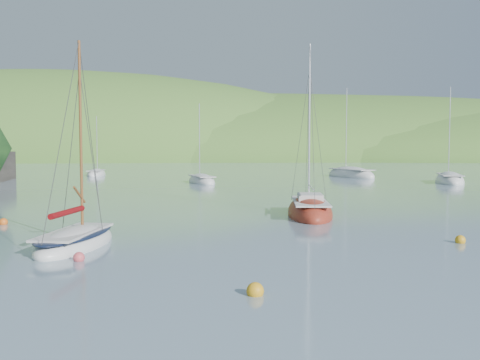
{
  "coord_description": "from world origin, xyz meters",
  "views": [
    {
      "loc": [
        1.14,
        -17.73,
        4.24
      ],
      "look_at": [
        1.53,
        8.0,
        2.59
      ],
      "focal_mm": 40.0,
      "sensor_mm": 36.0,
      "label": 1
    }
  ],
  "objects_px": {
    "distant_sloop_b": "(351,175)",
    "distant_sloop_d": "(449,181)",
    "sloop_red": "(310,212)",
    "distant_sloop_c": "(96,174)",
    "distant_sloop_a": "(202,181)",
    "daysailer_white": "(75,242)"
  },
  "relations": [
    {
      "from": "distant_sloop_a",
      "to": "daysailer_white",
      "type": "bearing_deg",
      "value": -113.21
    },
    {
      "from": "sloop_red",
      "to": "distant_sloop_d",
      "type": "distance_m",
      "value": 34.79
    },
    {
      "from": "sloop_red",
      "to": "distant_sloop_d",
      "type": "bearing_deg",
      "value": 58.63
    },
    {
      "from": "distant_sloop_b",
      "to": "distant_sloop_d",
      "type": "xyz_separation_m",
      "value": [
        8.74,
        -11.63,
        -0.01
      ]
    },
    {
      "from": "distant_sloop_a",
      "to": "distant_sloop_c",
      "type": "height_order",
      "value": "distant_sloop_a"
    },
    {
      "from": "distant_sloop_d",
      "to": "sloop_red",
      "type": "bearing_deg",
      "value": -110.88
    },
    {
      "from": "distant_sloop_b",
      "to": "daysailer_white",
      "type": "bearing_deg",
      "value": -138.82
    },
    {
      "from": "sloop_red",
      "to": "distant_sloop_d",
      "type": "height_order",
      "value": "distant_sloop_d"
    },
    {
      "from": "distant_sloop_c",
      "to": "distant_sloop_d",
      "type": "bearing_deg",
      "value": -22.07
    },
    {
      "from": "daysailer_white",
      "to": "distant_sloop_a",
      "type": "bearing_deg",
      "value": 93.05
    },
    {
      "from": "sloop_red",
      "to": "distant_sloop_c",
      "type": "height_order",
      "value": "sloop_red"
    },
    {
      "from": "sloop_red",
      "to": "distant_sloop_c",
      "type": "xyz_separation_m",
      "value": [
        -24.0,
        43.93,
        -0.05
      ]
    },
    {
      "from": "distant_sloop_d",
      "to": "distant_sloop_c",
      "type": "bearing_deg",
      "value": 175.1
    },
    {
      "from": "distant_sloop_a",
      "to": "distant_sloop_b",
      "type": "relative_size",
      "value": 0.75
    },
    {
      "from": "daysailer_white",
      "to": "distant_sloop_b",
      "type": "height_order",
      "value": "distant_sloop_b"
    },
    {
      "from": "distant_sloop_b",
      "to": "distant_sloop_c",
      "type": "bearing_deg",
      "value": 149.34
    },
    {
      "from": "sloop_red",
      "to": "distant_sloop_a",
      "type": "height_order",
      "value": "sloop_red"
    },
    {
      "from": "daysailer_white",
      "to": "distant_sloop_c",
      "type": "bearing_deg",
      "value": 110.97
    },
    {
      "from": "distant_sloop_b",
      "to": "distant_sloop_d",
      "type": "height_order",
      "value": "distant_sloop_b"
    },
    {
      "from": "distant_sloop_b",
      "to": "distant_sloop_c",
      "type": "distance_m",
      "value": 35.64
    },
    {
      "from": "daysailer_white",
      "to": "distant_sloop_a",
      "type": "height_order",
      "value": "distant_sloop_a"
    },
    {
      "from": "sloop_red",
      "to": "distant_sloop_b",
      "type": "height_order",
      "value": "distant_sloop_b"
    }
  ]
}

